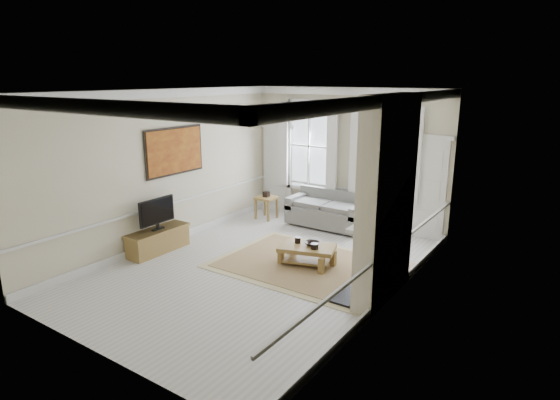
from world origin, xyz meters
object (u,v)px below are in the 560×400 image
Objects in this scene: coffee_table at (307,250)px; sofa at (329,212)px; side_table at (266,201)px; tv_stand at (158,240)px.

sofa is at bearing 91.39° from coffee_table.
sofa is 2.64m from coffee_table.
side_table reaches higher than tv_stand.
sofa reaches higher than side_table.
tv_stand is at bearing -98.41° from side_table.
side_table is at bearing 122.15° from coffee_table.
coffee_table is 0.87× the size of tv_stand.
tv_stand is (-2.15, -3.63, -0.12)m from sofa.
coffee_table is at bearing -70.78° from sofa.
tv_stand is at bearing -177.10° from coffee_table.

